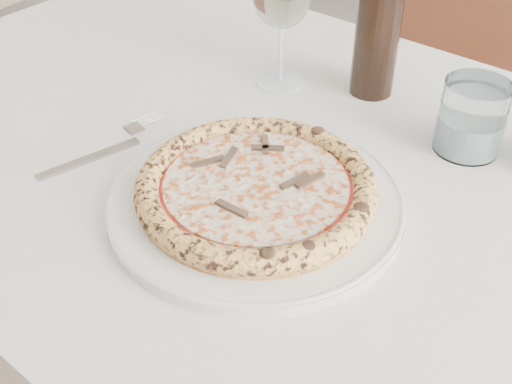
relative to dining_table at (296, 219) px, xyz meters
The scene contains 7 objects.
dining_table is the anchor object (origin of this frame).
chair_far 0.75m from the dining_table, 93.18° to the left, with size 0.57×0.57×0.93m.
plate 0.14m from the dining_table, 90.00° to the right, with size 0.34×0.34×0.02m.
pizza 0.16m from the dining_table, 90.00° to the right, with size 0.27×0.27×0.03m.
fork 0.27m from the dining_table, 153.94° to the right, with size 0.06×0.20×0.00m.
tumbler 0.26m from the dining_table, 41.58° to the left, with size 0.08×0.08×0.09m.
wine_bottle 0.30m from the dining_table, 90.78° to the left, with size 0.06×0.06×0.26m.
Camera 1 is at (0.18, -0.52, 1.22)m, focal length 45.00 mm.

